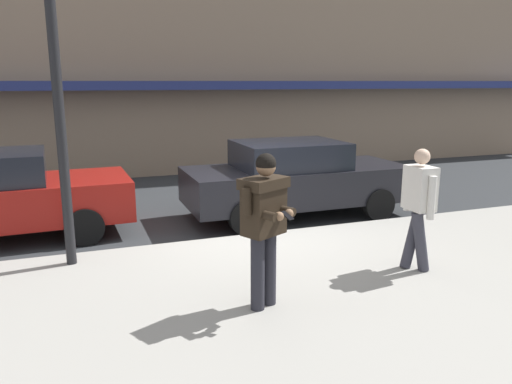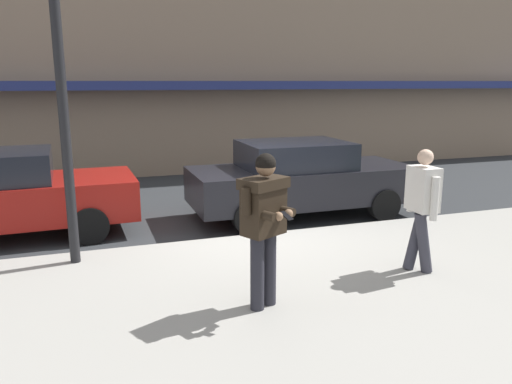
{
  "view_description": "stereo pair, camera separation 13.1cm",
  "coord_description": "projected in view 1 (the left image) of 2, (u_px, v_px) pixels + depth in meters",
  "views": [
    {
      "loc": [
        -2.75,
        -7.96,
        2.71
      ],
      "look_at": [
        -0.86,
        -2.81,
        1.49
      ],
      "focal_mm": 35.0,
      "sensor_mm": 36.0,
      "label": 1
    },
    {
      "loc": [
        -2.63,
        -8.0,
        2.71
      ],
      "look_at": [
        -0.86,
        -2.81,
        1.49
      ],
      "focal_mm": 35.0,
      "sensor_mm": 36.0,
      "label": 2
    }
  ],
  "objects": [
    {
      "name": "street_lamp_post",
      "position": [
        54.0,
        48.0,
        6.55
      ],
      "size": [
        0.36,
        0.36,
        4.88
      ],
      "color": "black",
      "rests_on": "sidewalk"
    },
    {
      "name": "sidewalk",
      "position": [
        391.0,
        288.0,
        6.52
      ],
      "size": [
        32.0,
        5.3,
        0.14
      ],
      "primitive_type": "cube",
      "color": "#99968E",
      "rests_on": "ground"
    },
    {
      "name": "pedestrian_in_light_coat",
      "position": [
        419.0,
        202.0,
        6.77
      ],
      "size": [
        0.33,
        0.6,
        1.7
      ],
      "color": "#33333D",
      "rests_on": "sidewalk"
    },
    {
      "name": "man_texting_on_phone",
      "position": [
        264.0,
        215.0,
        5.58
      ],
      "size": [
        0.62,
        0.65,
        1.81
      ],
      "color": "#23232B",
      "rests_on": "sidewalk"
    },
    {
      "name": "parked_sedan_mid",
      "position": [
        295.0,
        178.0,
        10.11
      ],
      "size": [
        4.5,
        1.94,
        1.54
      ],
      "color": "black",
      "rests_on": "ground"
    },
    {
      "name": "curb_paint_line",
      "position": [
        297.0,
        232.0,
        9.19
      ],
      "size": [
        28.0,
        0.12,
        0.01
      ],
      "primitive_type": "cube",
      "color": "silver",
      "rests_on": "ground"
    },
    {
      "name": "ground_plane",
      "position": [
        247.0,
        238.0,
        8.81
      ],
      "size": [
        80.0,
        80.0,
        0.0
      ],
      "primitive_type": "plane",
      "color": "#2B2D30"
    }
  ]
}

